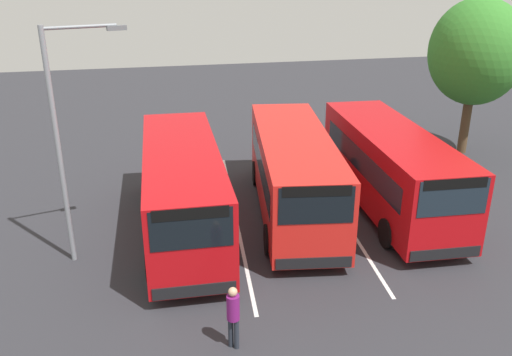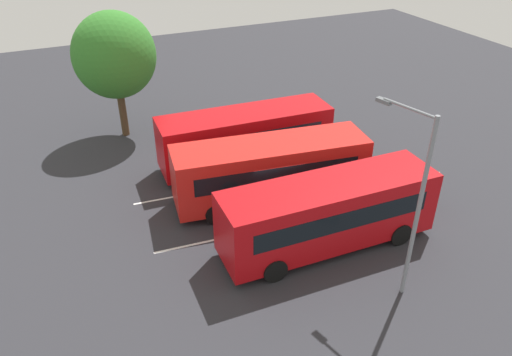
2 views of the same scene
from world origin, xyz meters
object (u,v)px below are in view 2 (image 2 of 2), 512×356
at_px(bus_center_left, 271,169).
at_px(depot_tree, 114,56).
at_px(bus_center_right, 246,136).
at_px(pedestrian, 436,185).
at_px(bus_far_left, 329,212).
at_px(street_lamp, 415,196).

height_order(bus_center_left, depot_tree, depot_tree).
height_order(bus_center_right, pedestrian, bus_center_right).
relative_size(bus_center_left, depot_tree, 1.28).
bearing_deg(bus_far_left, pedestrian, 7.29).
relative_size(bus_center_right, pedestrian, 5.41).
relative_size(street_lamp, depot_tree, 0.98).
distance_m(bus_center_left, depot_tree, 11.80).
relative_size(bus_far_left, street_lamp, 1.27).
xyz_separation_m(bus_center_right, pedestrian, (6.79, -7.19, -0.68)).
relative_size(bus_center_right, street_lamp, 1.28).
bearing_deg(bus_far_left, depot_tree, 113.16).
xyz_separation_m(bus_center_left, street_lamp, (1.78, -7.57, 2.52)).
xyz_separation_m(bus_far_left, bus_center_right, (-0.40, 7.86, 0.00)).
bearing_deg(bus_center_right, bus_far_left, -84.28).
height_order(bus_center_right, street_lamp, street_lamp).
relative_size(bus_center_left, pedestrian, 5.49).
height_order(bus_center_left, street_lamp, street_lamp).
distance_m(bus_far_left, bus_center_left, 4.19).
bearing_deg(street_lamp, pedestrian, -66.83).
xyz_separation_m(bus_center_left, bus_center_right, (0.27, 3.72, 0.00)).
relative_size(bus_far_left, bus_center_right, 0.99).
distance_m(bus_far_left, pedestrian, 6.45).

